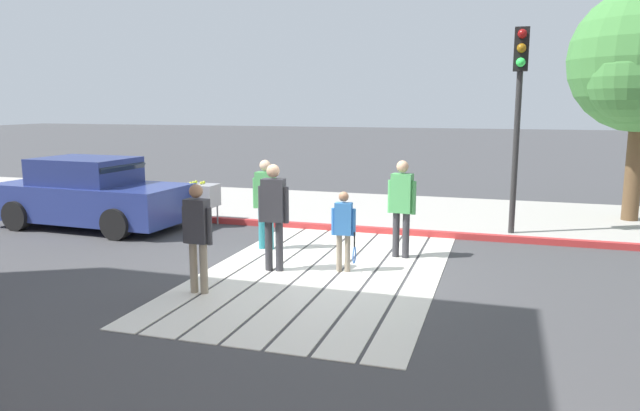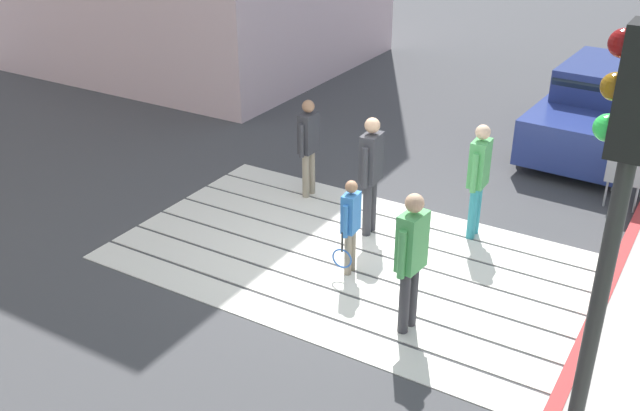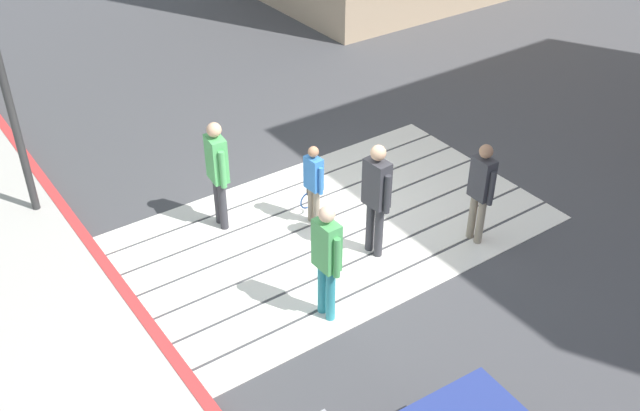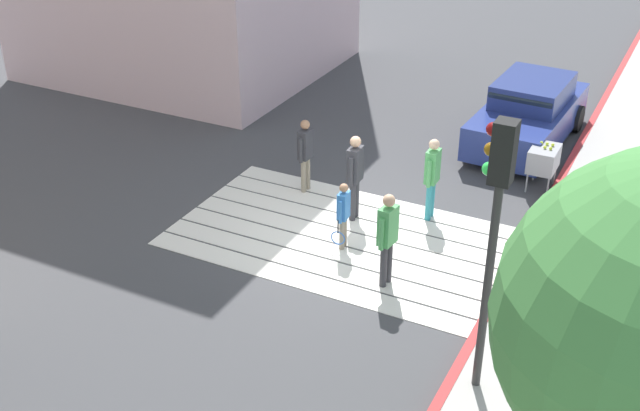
# 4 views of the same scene
# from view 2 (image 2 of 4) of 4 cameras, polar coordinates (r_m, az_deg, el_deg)

# --- Properties ---
(ground_plane) EXTENTS (120.00, 120.00, 0.00)m
(ground_plane) POSITION_cam_2_polar(r_m,az_deg,el_deg) (10.10, 2.36, -4.18)
(ground_plane) COLOR #424244
(crosswalk_stripes) EXTENTS (6.40, 3.80, 0.01)m
(crosswalk_stripes) POSITION_cam_2_polar(r_m,az_deg,el_deg) (10.10, 2.36, -4.15)
(crosswalk_stripes) COLOR silver
(crosswalk_stripes) RESTS_ON ground
(curb_painted) EXTENTS (0.16, 40.00, 0.13)m
(curb_painted) POSITION_cam_2_polar(r_m,az_deg,el_deg) (9.24, 20.54, -8.90)
(curb_painted) COLOR #BC3333
(curb_painted) RESTS_ON ground
(car_parked_near_curb) EXTENTS (2.14, 4.38, 1.57)m
(car_parked_near_curb) POSITION_cam_2_polar(r_m,az_deg,el_deg) (14.57, 21.30, 7.08)
(car_parked_near_curb) COLOR navy
(car_parked_near_curb) RESTS_ON ground
(traffic_light_corner) EXTENTS (0.39, 0.28, 4.24)m
(traffic_light_corner) POSITION_cam_2_polar(r_m,az_deg,el_deg) (5.14, 22.19, -0.06)
(traffic_light_corner) COLOR #2D2D2D
(traffic_light_corner) RESTS_ON ground
(tennis_ball_cart) EXTENTS (0.56, 0.80, 1.02)m
(tennis_ball_cart) POSITION_cam_2_polar(r_m,az_deg,el_deg) (12.37, 23.21, 3.20)
(tennis_ball_cart) COLOR #99999E
(tennis_ball_cart) RESTS_ON ground
(pedestrian_adult_lead) EXTENTS (0.25, 0.52, 1.79)m
(pedestrian_adult_lead) POSITION_cam_2_polar(r_m,az_deg,el_deg) (10.31, 4.03, 2.97)
(pedestrian_adult_lead) COLOR #333338
(pedestrian_adult_lead) RESTS_ON ground
(pedestrian_adult_trailing) EXTENTS (0.23, 0.50, 1.73)m
(pedestrian_adult_trailing) POSITION_cam_2_polar(r_m,az_deg,el_deg) (10.45, 12.37, 2.50)
(pedestrian_adult_trailing) COLOR teal
(pedestrian_adult_trailing) RESTS_ON ground
(pedestrian_adult_side) EXTENTS (0.22, 0.48, 1.63)m
(pedestrian_adult_side) POSITION_cam_2_polar(r_m,az_deg,el_deg) (11.49, -0.91, 5.07)
(pedestrian_adult_side) COLOR gray
(pedestrian_adult_side) RESTS_ON ground
(pedestrian_teen_behind) EXTENTS (0.27, 0.52, 1.77)m
(pedestrian_teen_behind) POSITION_cam_2_polar(r_m,az_deg,el_deg) (8.24, 7.20, -3.76)
(pedestrian_teen_behind) COLOR #333338
(pedestrian_teen_behind) RESTS_ON ground
(pedestrian_child_with_racket) EXTENTS (0.29, 0.42, 1.35)m
(pedestrian_child_with_racket) POSITION_cam_2_polar(r_m,az_deg,el_deg) (9.41, 2.40, -1.32)
(pedestrian_child_with_racket) COLOR gray
(pedestrian_child_with_racket) RESTS_ON ground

